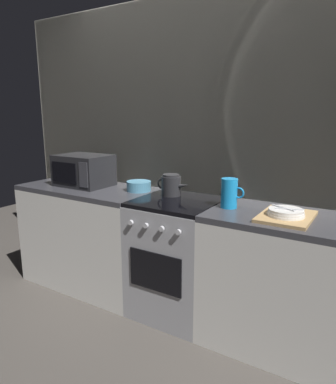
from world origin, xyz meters
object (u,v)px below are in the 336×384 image
dish_pile (286,215)px  kettle (171,185)px  microwave (84,170)px  stove_unit (177,257)px  pitcher (230,193)px  mixing_bowl (139,186)px

dish_pile → kettle: bearing=170.5°
dish_pile → microwave: bearing=177.6°
dish_pile → stove_unit: bearing=176.4°
kettle → pitcher: bearing=-10.6°
kettle → mixing_bowl: size_ratio=1.42×
mixing_bowl → pitcher: size_ratio=1.00×
microwave → dish_pile: microwave is taller
stove_unit → microwave: bearing=178.7°
kettle → dish_pile: bearing=-9.5°
pitcher → kettle: bearing=169.4°
mixing_bowl → pitcher: (0.83, -0.10, 0.06)m
kettle → pitcher: 0.53m
stove_unit → kettle: kettle is taller
microwave → mixing_bowl: size_ratio=2.30×
stove_unit → microwave: (-0.96, 0.02, 0.59)m
mixing_bowl → pitcher: pitcher is taller
microwave → stove_unit: bearing=-1.3°
kettle → pitcher: size_ratio=1.42×
pitcher → microwave: bearing=179.2°
stove_unit → kettle: 0.55m
microwave → dish_pile: 1.76m
pitcher → dish_pile: (0.39, -0.05, -0.08)m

